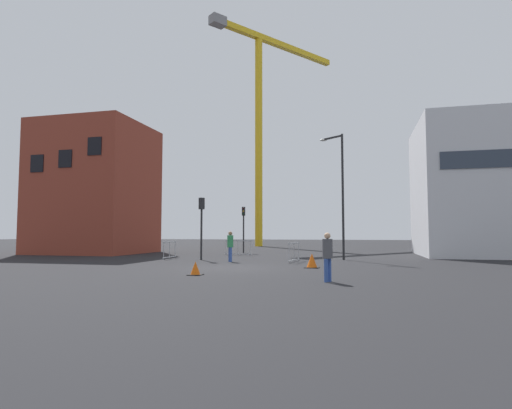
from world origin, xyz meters
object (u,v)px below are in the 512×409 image
(traffic_light_corner, at_px, (202,218))
(streetlamp_tall, at_px, (340,186))
(construction_crane, at_px, (262,104))
(traffic_light_crosswalk, at_px, (244,222))
(traffic_cone_striped, at_px, (312,261))
(pedestrian_walking, at_px, (230,244))
(pedestrian_waiting, at_px, (328,253))
(traffic_cone_on_verge, at_px, (195,269))

(traffic_light_corner, bearing_deg, streetlamp_tall, 14.53)
(construction_crane, distance_m, streetlamp_tall, 29.04)
(traffic_light_corner, relative_size, traffic_light_crosswalk, 1.01)
(traffic_cone_striped, bearing_deg, pedestrian_walking, 148.65)
(streetlamp_tall, bearing_deg, construction_crane, 113.64)
(traffic_light_corner, relative_size, pedestrian_waiting, 2.29)
(construction_crane, relative_size, traffic_cone_striped, 39.58)
(construction_crane, xyz_separation_m, traffic_cone_striped, (9.32, -30.03, -17.29))
(pedestrian_waiting, bearing_deg, streetlamp_tall, 90.25)
(pedestrian_waiting, xyz_separation_m, traffic_cone_on_verge, (-5.12, 1.03, -0.71))
(pedestrian_waiting, bearing_deg, traffic_cone_striped, 101.60)
(construction_crane, height_order, streetlamp_tall, construction_crane)
(traffic_light_corner, bearing_deg, traffic_cone_on_verge, -70.15)
(pedestrian_walking, distance_m, traffic_cone_striped, 5.80)
(pedestrian_waiting, distance_m, traffic_cone_on_verge, 5.27)
(traffic_light_crosswalk, relative_size, traffic_cone_striped, 5.53)
(streetlamp_tall, xyz_separation_m, traffic_light_crosswalk, (-7.99, 6.70, -1.98))
(construction_crane, xyz_separation_m, pedestrian_walking, (4.40, -27.03, -16.62))
(streetlamp_tall, relative_size, traffic_cone_on_verge, 14.65)
(construction_crane, height_order, traffic_cone_on_verge, construction_crane)
(traffic_light_corner, distance_m, pedestrian_waiting, 12.78)
(traffic_cone_striped, xyz_separation_m, traffic_cone_on_verge, (-4.00, -4.44, -0.07))
(pedestrian_waiting, bearing_deg, construction_crane, 106.39)
(streetlamp_tall, relative_size, traffic_cone_striped, 11.43)
(pedestrian_walking, distance_m, traffic_cone_on_verge, 7.53)
(construction_crane, distance_m, pedestrian_waiting, 40.58)
(pedestrian_waiting, relative_size, traffic_cone_striped, 2.43)
(streetlamp_tall, height_order, traffic_cone_striped, streetlamp_tall)
(construction_crane, relative_size, pedestrian_walking, 15.60)
(pedestrian_walking, xyz_separation_m, traffic_cone_striped, (4.92, -3.00, -0.68))
(streetlamp_tall, bearing_deg, pedestrian_walking, -151.15)
(construction_crane, relative_size, pedestrian_waiting, 16.26)
(construction_crane, distance_m, traffic_light_crosswalk, 22.89)
(traffic_light_corner, bearing_deg, pedestrian_walking, -28.26)
(construction_crane, height_order, traffic_light_crosswalk, construction_crane)
(traffic_light_corner, height_order, pedestrian_walking, traffic_light_corner)
(traffic_light_crosswalk, bearing_deg, pedestrian_walking, -78.66)
(traffic_light_corner, bearing_deg, construction_crane, 94.88)
(traffic_light_crosswalk, bearing_deg, streetlamp_tall, -39.97)
(traffic_light_corner, xyz_separation_m, pedestrian_waiting, (8.23, -9.64, -1.59))
(pedestrian_walking, bearing_deg, pedestrian_waiting, -54.50)
(pedestrian_walking, distance_m, pedestrian_waiting, 10.40)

